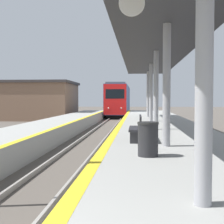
{
  "coord_description": "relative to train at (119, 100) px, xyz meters",
  "views": [
    {
      "loc": [
        2.65,
        -1.78,
        2.5
      ],
      "look_at": [
        1.34,
        14.53,
        1.82
      ],
      "focal_mm": 50.0,
      "sensor_mm": 36.0,
      "label": 1
    }
  ],
  "objects": [
    {
      "name": "train",
      "position": [
        0.0,
        0.0,
        0.0
      ],
      "size": [
        2.83,
        16.17,
        4.6
      ],
      "color": "black",
      "rests_on": "ground"
    },
    {
      "name": "station_canopy",
      "position": [
        3.59,
        -29.65,
        2.54
      ],
      "size": [
        3.54,
        27.98,
        4.11
      ],
      "color": "#99999E",
      "rests_on": "platform_right"
    },
    {
      "name": "trash_bin",
      "position": [
        2.94,
        -37.06,
        -0.9
      ],
      "size": [
        0.56,
        0.56,
        0.91
      ],
      "color": "#262628",
      "rests_on": "platform_right"
    },
    {
      "name": "bench",
      "position": [
        2.66,
        -34.02,
        -0.87
      ],
      "size": [
        0.44,
        1.77,
        0.92
      ],
      "color": "#28282D",
      "rests_on": "platform_right"
    },
    {
      "name": "station_building",
      "position": [
        -9.29,
        -7.8,
        -0.01
      ],
      "size": [
        8.53,
        8.24,
        4.63
      ],
      "color": "brown",
      "rests_on": "ground"
    }
  ]
}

